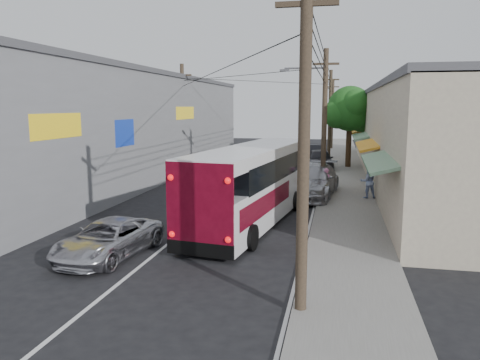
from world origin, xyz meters
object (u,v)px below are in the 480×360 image
object	(u,v)px
jeepney	(108,239)
parked_suv	(312,181)
pedestrian_far	(368,182)
parked_car_mid	(320,159)
parked_car_far	(315,152)
pedestrian_near	(326,183)
coach_bus	(255,183)

from	to	relation	value
jeepney	parked_suv	world-z (taller)	parked_suv
pedestrian_far	parked_suv	bearing A→B (deg)	-19.94
jeepney	parked_car_mid	distance (m)	24.29
parked_car_far	pedestrian_near	world-z (taller)	pedestrian_near
parked_car_mid	parked_suv	bearing A→B (deg)	-95.99
pedestrian_near	coach_bus	bearing A→B (deg)	87.15
parked_suv	pedestrian_near	world-z (taller)	parked_suv
coach_bus	pedestrian_far	bearing A→B (deg)	56.92
parked_car_far	pedestrian_near	bearing A→B (deg)	-77.51
parked_suv	parked_car_far	xyz separation A→B (m)	(-0.80, 19.78, -0.26)
coach_bus	pedestrian_near	distance (m)	6.41
parked_suv	parked_car_mid	xyz separation A→B (m)	(0.00, 11.53, -0.08)
coach_bus	parked_car_far	world-z (taller)	coach_bus
parked_car_mid	pedestrian_near	xyz separation A→B (m)	(0.80, -12.06, 0.09)
pedestrian_near	parked_car_mid	bearing A→B (deg)	-61.92
pedestrian_near	parked_suv	bearing A→B (deg)	-9.11
jeepney	parked_car_mid	bearing A→B (deg)	83.13
coach_bus	jeepney	size ratio (longest dim) A/B	2.62
coach_bus	pedestrian_near	bearing A→B (deg)	70.67
coach_bus	jeepney	world-z (taller)	coach_bus
coach_bus	parked_car_mid	world-z (taller)	coach_bus
parked_suv	pedestrian_near	size ratio (longest dim) A/B	3.94
parked_suv	parked_car_far	world-z (taller)	parked_suv
parked_car_mid	pedestrian_near	bearing A→B (deg)	-92.19
pedestrian_near	jeepney	bearing A→B (deg)	83.62
parked_car_far	coach_bus	bearing A→B (deg)	-84.87
jeepney	pedestrian_far	size ratio (longest dim) A/B	2.49
coach_bus	parked_suv	size ratio (longest dim) A/B	1.87
jeepney	parked_car_mid	size ratio (longest dim) A/B	0.92
coach_bus	jeepney	distance (m)	7.08
jeepney	parked_suv	size ratio (longest dim) A/B	0.71
parked_suv	parked_car_far	bearing A→B (deg)	98.65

